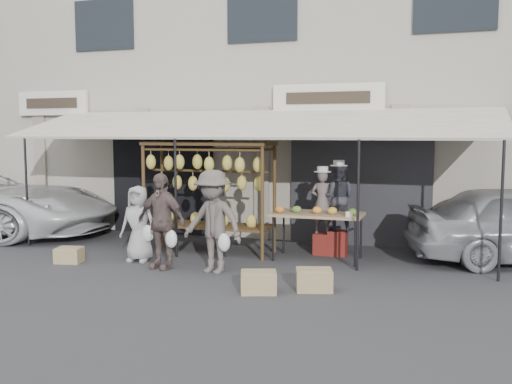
# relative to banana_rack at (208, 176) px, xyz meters

# --- Properties ---
(ground_plane) EXTENTS (90.00, 90.00, 0.00)m
(ground_plane) POSITION_rel_banana_rack_xyz_m (0.56, -1.70, -1.56)
(ground_plane) COLOR #2D2D30
(shophouse) EXTENTS (24.00, 6.15, 7.30)m
(shophouse) POSITION_rel_banana_rack_xyz_m (0.56, 4.80, 2.08)
(shophouse) COLOR #A19A89
(shophouse) RESTS_ON ground_plane
(awning) EXTENTS (10.00, 2.35, 2.92)m
(awning) POSITION_rel_banana_rack_xyz_m (0.57, 0.58, 1.01)
(awning) COLOR beige
(awning) RESTS_ON ground_plane
(banana_rack) EXTENTS (2.60, 0.90, 2.24)m
(banana_rack) POSITION_rel_banana_rack_xyz_m (0.00, 0.00, 0.00)
(banana_rack) COLOR #442E17
(banana_rack) RESTS_ON ground_plane
(produce_table) EXTENTS (1.70, 0.90, 1.04)m
(produce_table) POSITION_rel_banana_rack_xyz_m (2.21, 0.05, -0.70)
(produce_table) COLOR tan
(produce_table) RESTS_ON ground_plane
(vendor_left) EXTENTS (0.47, 0.32, 1.25)m
(vendor_left) POSITION_rel_banana_rack_xyz_m (2.20, 0.57, -0.51)
(vendor_left) COLOR #675956
(vendor_left) RESTS_ON stool_left
(vendor_right) EXTENTS (0.65, 0.51, 1.31)m
(vendor_right) POSITION_rel_banana_rack_xyz_m (2.51, 0.59, -0.41)
(vendor_right) COLOR #32333C
(vendor_right) RESTS_ON stool_right
(customer_left) EXTENTS (0.71, 0.48, 1.43)m
(customer_left) POSITION_rel_banana_rack_xyz_m (-0.96, -1.09, -0.85)
(customer_left) COLOR #999999
(customer_left) RESTS_ON ground_plane
(customer_mid) EXTENTS (1.06, 0.59, 1.71)m
(customer_mid) POSITION_rel_banana_rack_xyz_m (-0.29, -1.46, -0.71)
(customer_mid) COLOR brown
(customer_mid) RESTS_ON ground_plane
(customer_right) EXTENTS (1.26, 0.88, 1.78)m
(customer_right) POSITION_rel_banana_rack_xyz_m (0.72, -1.46, -0.67)
(customer_right) COLOR #5B524D
(customer_right) RESTS_ON ground_plane
(stool_left) EXTENTS (0.32, 0.32, 0.43)m
(stool_left) POSITION_rel_banana_rack_xyz_m (2.20, 0.57, -1.35)
(stool_left) COLOR maroon
(stool_left) RESTS_ON ground_plane
(stool_right) EXTENTS (0.44, 0.44, 0.49)m
(stool_right) POSITION_rel_banana_rack_xyz_m (2.51, 0.59, -1.32)
(stool_right) COLOR maroon
(stool_right) RESTS_ON ground_plane
(crate_near_a) EXTENTS (0.64, 0.56, 0.32)m
(crate_near_a) POSITION_rel_banana_rack_xyz_m (1.85, -2.41, -1.40)
(crate_near_a) COLOR tan
(crate_near_a) RESTS_ON ground_plane
(crate_near_b) EXTENTS (0.64, 0.55, 0.33)m
(crate_near_b) POSITION_rel_banana_rack_xyz_m (2.62, -2.02, -1.40)
(crate_near_b) COLOR tan
(crate_near_b) RESTS_ON ground_plane
(crate_far) EXTENTS (0.53, 0.44, 0.28)m
(crate_far) POSITION_rel_banana_rack_xyz_m (-2.13, -1.62, -1.42)
(crate_far) COLOR tan
(crate_far) RESTS_ON ground_plane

